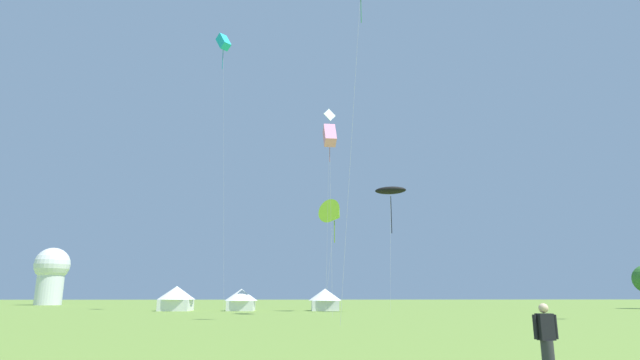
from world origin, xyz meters
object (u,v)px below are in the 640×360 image
kite_white_diamond (329,121)px  festival_tent_center (176,297)px  person_spectator (547,343)px  festival_tent_right (241,299)px  kite_green_diamond (360,2)px  kite_pink_box (330,136)px  kite_lime_delta (334,214)px  kite_cyan_box (223,43)px  observatory_dome (51,273)px  festival_tent_left (325,298)px  kite_black_parafoil (390,191)px

kite_white_diamond → festival_tent_center: bearing=161.4°
person_spectator → festival_tent_right: (-12.90, 51.27, 0.60)m
kite_green_diamond → kite_white_diamond: kite_green_diamond is taller
kite_pink_box → festival_tent_right: kite_pink_box is taller
kite_lime_delta → kite_pink_box: size_ratio=0.70×
kite_lime_delta → kite_cyan_box: size_ratio=0.37×
observatory_dome → kite_cyan_box: bearing=-45.4°
kite_white_diamond → kite_cyan_box: (-13.93, 4.24, 12.48)m
kite_green_diamond → person_spectator: kite_green_diamond is taller
kite_cyan_box → festival_tent_center: kite_cyan_box is taller
kite_lime_delta → kite_pink_box: kite_pink_box is taller
festival_tent_center → kite_lime_delta: bearing=-9.2°
kite_lime_delta → person_spectator: (1.57, -48.14, -10.65)m
kite_cyan_box → festival_tent_left: size_ratio=8.84×
kite_black_parafoil → person_spectator: (-4.76, -44.53, -12.90)m
kite_white_diamond → festival_tent_left: bearing=92.6°
kite_black_parafoil → festival_tent_left: 15.82m
kite_green_diamond → person_spectator: (1.18, -22.84, -23.44)m
kite_white_diamond → person_spectator: bearing=-87.1°
person_spectator → festival_tent_center: (-20.79, 51.27, 0.79)m
festival_tent_center → kite_cyan_box: bearing=-23.3°
kite_green_diamond → kite_cyan_box: (-15.04, 26.46, 10.56)m
kite_pink_box → kite_cyan_box: bearing=136.2°
festival_tent_center → person_spectator: bearing=-67.9°
kite_black_parafoil → kite_white_diamond: 11.15m
kite_pink_box → kite_white_diamond: 9.81m
kite_black_parafoil → kite_lime_delta: 7.63m
kite_lime_delta → kite_cyan_box: bearing=175.5°
kite_white_diamond → festival_tent_center: kite_white_diamond is taller
kite_lime_delta → festival_tent_right: 15.46m
person_spectator → festival_tent_left: festival_tent_left is taller
kite_pink_box → observatory_dome: bearing=135.0°
person_spectator → festival_tent_right: size_ratio=0.43×
festival_tent_right → festival_tent_left: festival_tent_left is taller
kite_cyan_box → festival_tent_right: bearing=30.6°
kite_white_diamond → observatory_dome: 68.14m
kite_lime_delta → festival_tent_center: (-19.23, 3.13, -9.86)m
kite_lime_delta → kite_white_diamond: (-0.73, -3.08, 10.86)m
kite_white_diamond → festival_tent_center: (-18.50, 6.21, -20.73)m
festival_tent_left → observatory_dome: size_ratio=0.38×
person_spectator → festival_tent_left: 51.34m
kite_black_parafoil → festival_tent_center: kite_black_parafoil is taller
festival_tent_right → kite_green_diamond: bearing=-67.6°
kite_green_diamond → kite_white_diamond: (-1.11, 22.22, -1.92)m
kite_lime_delta → observatory_dome: kite_lime_delta is taller
kite_black_parafoil → kite_pink_box: kite_pink_box is taller
festival_tent_center → festival_tent_left: 18.21m
kite_black_parafoil → kite_white_diamond: kite_white_diamond is taller
kite_black_parafoil → kite_cyan_box: size_ratio=0.40×
kite_white_diamond → festival_tent_right: bearing=149.6°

